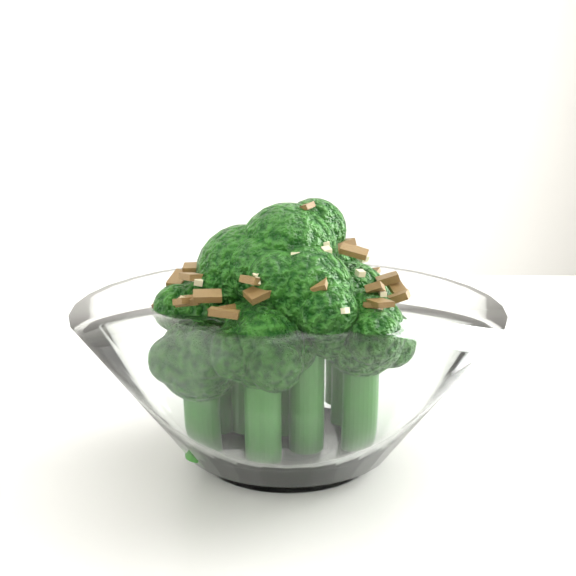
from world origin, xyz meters
name	(u,v)px	position (x,y,z in m)	size (l,w,h in m)	color
broccoli_dish	(287,360)	(-0.21, -0.12, 0.81)	(0.24, 0.24, 0.15)	white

